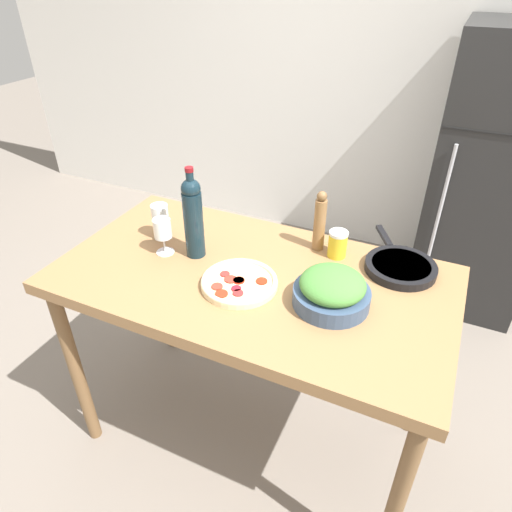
% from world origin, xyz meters
% --- Properties ---
extents(ground_plane, '(14.00, 14.00, 0.00)m').
position_xyz_m(ground_plane, '(0.00, 0.00, 0.00)').
color(ground_plane, slate).
extents(wall_back, '(6.40, 0.08, 2.60)m').
position_xyz_m(wall_back, '(-0.00, 2.00, 1.30)').
color(wall_back, silver).
rests_on(wall_back, ground_plane).
extents(refrigerator, '(0.64, 0.71, 1.67)m').
position_xyz_m(refrigerator, '(0.80, 1.61, 0.83)').
color(refrigerator, black).
rests_on(refrigerator, ground_plane).
extents(prep_counter, '(1.48, 0.80, 0.94)m').
position_xyz_m(prep_counter, '(0.00, 0.00, 0.84)').
color(prep_counter, olive).
rests_on(prep_counter, ground_plane).
extents(wine_bottle, '(0.08, 0.08, 0.37)m').
position_xyz_m(wine_bottle, '(-0.26, 0.03, 1.11)').
color(wine_bottle, '#142833').
rests_on(wine_bottle, prep_counter).
extents(wine_glass_near, '(0.07, 0.07, 0.15)m').
position_xyz_m(wine_glass_near, '(-0.38, -0.01, 1.04)').
color(wine_glass_near, silver).
rests_on(wine_glass_near, prep_counter).
extents(wine_glass_far, '(0.07, 0.07, 0.15)m').
position_xyz_m(wine_glass_far, '(-0.46, 0.09, 1.05)').
color(wine_glass_far, silver).
rests_on(wine_glass_far, prep_counter).
extents(pepper_mill, '(0.05, 0.05, 0.25)m').
position_xyz_m(pepper_mill, '(0.17, 0.28, 1.06)').
color(pepper_mill, olive).
rests_on(pepper_mill, prep_counter).
extents(salad_bowl, '(0.26, 0.26, 0.13)m').
position_xyz_m(salad_bowl, '(0.32, -0.04, 1.00)').
color(salad_bowl, '#384C6B').
rests_on(salad_bowl, prep_counter).
extents(homemade_pizza, '(0.28, 0.28, 0.03)m').
position_xyz_m(homemade_pizza, '(-0.01, -0.08, 0.96)').
color(homemade_pizza, beige).
rests_on(homemade_pizza, prep_counter).
extents(salt_canister, '(0.07, 0.07, 0.11)m').
position_xyz_m(salt_canister, '(0.25, 0.26, 1.00)').
color(salt_canister, yellow).
rests_on(salt_canister, prep_counter).
extents(cast_iron_skillet, '(0.28, 0.40, 0.03)m').
position_xyz_m(cast_iron_skillet, '(0.50, 0.26, 0.96)').
color(cast_iron_skillet, black).
rests_on(cast_iron_skillet, prep_counter).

